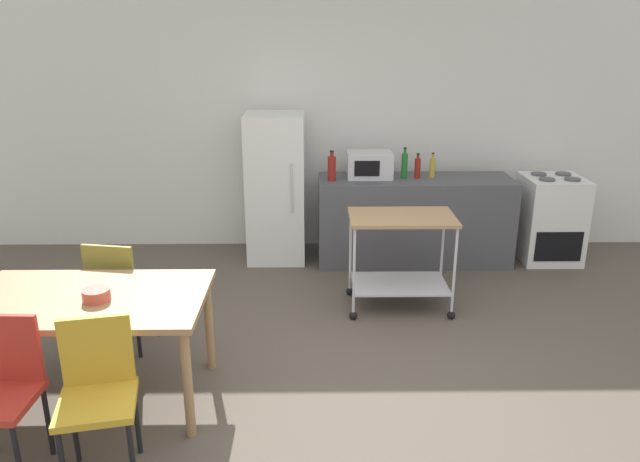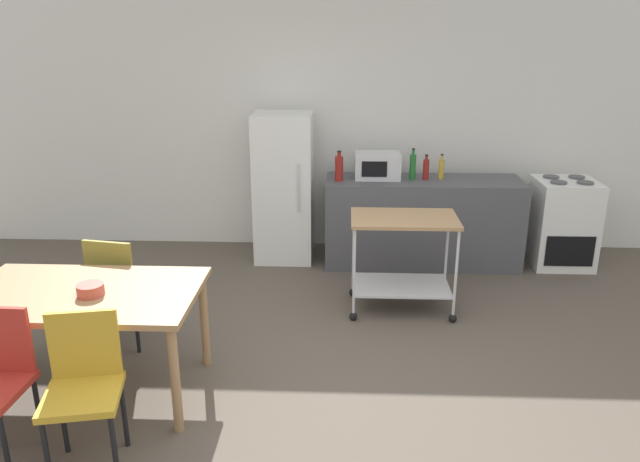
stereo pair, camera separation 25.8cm
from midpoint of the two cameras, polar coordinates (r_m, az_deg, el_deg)
name	(u,v)px [view 2 (the right image)]	position (r m, az deg, el deg)	size (l,w,h in m)	color
ground_plane	(328,402)	(4.17, 2.61, -15.90)	(12.00, 12.00, 0.00)	brown
back_wall	(337,117)	(6.70, 2.79, 10.73)	(8.40, 0.12, 2.90)	silver
kitchen_counter	(422,222)	(6.40, 10.75, 0.87)	(2.00, 0.64, 0.90)	#4C4C51
dining_table	(83,302)	(4.18, -19.87, -6.38)	(1.50, 0.90, 0.75)	#A37A51
chair_mustard	(84,382)	(3.60, -19.50, -13.33)	(0.47, 0.47, 0.89)	gold
chair_olive	(119,283)	(4.82, -17.01, -4.71)	(0.46, 0.46, 0.89)	olive
stove_oven	(562,223)	(6.78, 22.94, 0.71)	(0.60, 0.61, 0.92)	white
refrigerator	(284,188)	(6.36, -2.27, 4.12)	(0.60, 0.63, 1.55)	white
kitchen_cart	(403,248)	(5.24, 9.25, -1.59)	(0.91, 0.57, 0.85)	#A37A51
bottle_hot_sauce	(339,168)	(6.10, 3.03, 5.96)	(0.08, 0.08, 0.31)	maroon
microwave	(378,166)	(6.25, 6.64, 6.16)	(0.46, 0.35, 0.26)	silver
bottle_soy_sauce	(413,166)	(6.24, 9.94, 6.04)	(0.06, 0.06, 0.32)	#1E6628
bottle_soda	(426,169)	(6.28, 11.16, 5.78)	(0.06, 0.06, 0.26)	maroon
bottle_sparkling_water	(441,169)	(6.33, 12.55, 5.76)	(0.06, 0.06, 0.26)	gold
fruit_bowl	(90,290)	(4.05, -19.21, -5.31)	(0.17, 0.17, 0.08)	#B24C3F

